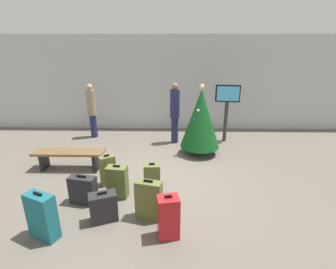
{
  "coord_description": "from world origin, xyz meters",
  "views": [
    {
      "loc": [
        0.33,
        -4.92,
        2.87
      ],
      "look_at": [
        0.21,
        0.72,
        0.9
      ],
      "focal_mm": 26.12,
      "sensor_mm": 36.0,
      "label": 1
    }
  ],
  "objects_px": {
    "traveller_1": "(175,111)",
    "suitcase_0": "(152,177)",
    "suitcase_5": "(149,200)",
    "suitcase_7": "(42,216)",
    "suitcase_1": "(83,190)",
    "holiday_tree": "(201,119)",
    "traveller_0": "(92,109)",
    "suitcase_4": "(103,207)",
    "flight_info_kiosk": "(227,104)",
    "waiting_bench": "(69,155)",
    "suitcase_3": "(108,171)",
    "suitcase_6": "(117,182)",
    "suitcase_2": "(168,217)"
  },
  "relations": [
    {
      "from": "flight_info_kiosk",
      "to": "holiday_tree",
      "type": "bearing_deg",
      "value": -131.44
    },
    {
      "from": "flight_info_kiosk",
      "to": "suitcase_7",
      "type": "height_order",
      "value": "flight_info_kiosk"
    },
    {
      "from": "flight_info_kiosk",
      "to": "traveller_0",
      "type": "distance_m",
      "value": 4.44
    },
    {
      "from": "waiting_bench",
      "to": "suitcase_5",
      "type": "xyz_separation_m",
      "value": [
        2.17,
        -1.87,
        -0.0
      ]
    },
    {
      "from": "holiday_tree",
      "to": "flight_info_kiosk",
      "type": "height_order",
      "value": "holiday_tree"
    },
    {
      "from": "holiday_tree",
      "to": "flight_info_kiosk",
      "type": "relative_size",
      "value": 1.09
    },
    {
      "from": "suitcase_0",
      "to": "suitcase_2",
      "type": "distance_m",
      "value": 1.45
    },
    {
      "from": "suitcase_2",
      "to": "suitcase_1",
      "type": "bearing_deg",
      "value": 152.14
    },
    {
      "from": "waiting_bench",
      "to": "suitcase_4",
      "type": "xyz_separation_m",
      "value": [
        1.39,
        -1.95,
        -0.1
      ]
    },
    {
      "from": "holiday_tree",
      "to": "suitcase_2",
      "type": "bearing_deg",
      "value": -103.94
    },
    {
      "from": "suitcase_5",
      "to": "suitcase_6",
      "type": "xyz_separation_m",
      "value": [
        -0.7,
        0.66,
        -0.03
      ]
    },
    {
      "from": "suitcase_3",
      "to": "suitcase_6",
      "type": "height_order",
      "value": "suitcase_3"
    },
    {
      "from": "flight_info_kiosk",
      "to": "suitcase_0",
      "type": "distance_m",
      "value": 3.82
    },
    {
      "from": "suitcase_1",
      "to": "suitcase_5",
      "type": "height_order",
      "value": "suitcase_5"
    },
    {
      "from": "holiday_tree",
      "to": "suitcase_1",
      "type": "xyz_separation_m",
      "value": [
        -2.51,
        -2.48,
        -0.77
      ]
    },
    {
      "from": "traveller_1",
      "to": "suitcase_0",
      "type": "bearing_deg",
      "value": -99.82
    },
    {
      "from": "traveller_0",
      "to": "suitcase_1",
      "type": "relative_size",
      "value": 3.03
    },
    {
      "from": "suitcase_7",
      "to": "suitcase_0",
      "type": "bearing_deg",
      "value": 42.13
    },
    {
      "from": "suitcase_3",
      "to": "suitcase_1",
      "type": "bearing_deg",
      "value": -114.2
    },
    {
      "from": "waiting_bench",
      "to": "suitcase_3",
      "type": "bearing_deg",
      "value": -32.53
    },
    {
      "from": "suitcase_5",
      "to": "suitcase_7",
      "type": "distance_m",
      "value": 1.71
    },
    {
      "from": "suitcase_1",
      "to": "holiday_tree",
      "type": "bearing_deg",
      "value": 44.57
    },
    {
      "from": "suitcase_1",
      "to": "suitcase_7",
      "type": "height_order",
      "value": "suitcase_7"
    },
    {
      "from": "holiday_tree",
      "to": "suitcase_1",
      "type": "bearing_deg",
      "value": -135.43
    },
    {
      "from": "suitcase_6",
      "to": "suitcase_2",
      "type": "bearing_deg",
      "value": -46.62
    },
    {
      "from": "suitcase_6",
      "to": "suitcase_4",
      "type": "bearing_deg",
      "value": -96.79
    },
    {
      "from": "traveller_1",
      "to": "suitcase_0",
      "type": "distance_m",
      "value": 2.99
    },
    {
      "from": "flight_info_kiosk",
      "to": "waiting_bench",
      "type": "xyz_separation_m",
      "value": [
        -4.29,
        -2.09,
        -0.89
      ]
    },
    {
      "from": "suitcase_4",
      "to": "suitcase_1",
      "type": "bearing_deg",
      "value": 136.05
    },
    {
      "from": "suitcase_4",
      "to": "suitcase_5",
      "type": "relative_size",
      "value": 0.74
    },
    {
      "from": "waiting_bench",
      "to": "traveller_0",
      "type": "xyz_separation_m",
      "value": [
        -0.13,
        2.41,
        0.6
      ]
    },
    {
      "from": "traveller_0",
      "to": "suitcase_7",
      "type": "bearing_deg",
      "value": -82.02
    },
    {
      "from": "holiday_tree",
      "to": "suitcase_7",
      "type": "xyz_separation_m",
      "value": [
        -2.82,
        -3.42,
        -0.66
      ]
    },
    {
      "from": "flight_info_kiosk",
      "to": "suitcase_6",
      "type": "height_order",
      "value": "flight_info_kiosk"
    },
    {
      "from": "suitcase_0",
      "to": "suitcase_2",
      "type": "relative_size",
      "value": 0.81
    },
    {
      "from": "suitcase_2",
      "to": "traveller_0",
      "type": "bearing_deg",
      "value": 119.32
    },
    {
      "from": "waiting_bench",
      "to": "traveller_0",
      "type": "bearing_deg",
      "value": 93.1
    },
    {
      "from": "holiday_tree",
      "to": "suitcase_1",
      "type": "distance_m",
      "value": 3.61
    },
    {
      "from": "suitcase_3",
      "to": "suitcase_4",
      "type": "bearing_deg",
      "value": -79.42
    },
    {
      "from": "flight_info_kiosk",
      "to": "traveller_0",
      "type": "bearing_deg",
      "value": 175.98
    },
    {
      "from": "suitcase_0",
      "to": "waiting_bench",
      "type": "bearing_deg",
      "value": 156.93
    },
    {
      "from": "holiday_tree",
      "to": "traveller_1",
      "type": "distance_m",
      "value": 1.14
    },
    {
      "from": "suitcase_4",
      "to": "suitcase_7",
      "type": "bearing_deg",
      "value": -153.53
    },
    {
      "from": "suitcase_4",
      "to": "suitcase_0",
      "type": "bearing_deg",
      "value": 53.53
    },
    {
      "from": "traveller_0",
      "to": "flight_info_kiosk",
      "type": "bearing_deg",
      "value": -4.02
    },
    {
      "from": "suitcase_1",
      "to": "suitcase_3",
      "type": "xyz_separation_m",
      "value": [
        0.31,
        0.7,
        0.06
      ]
    },
    {
      "from": "suitcase_0",
      "to": "suitcase_5",
      "type": "distance_m",
      "value": 0.96
    },
    {
      "from": "suitcase_2",
      "to": "suitcase_6",
      "type": "xyz_separation_m",
      "value": [
        -1.05,
        1.11,
        -0.03
      ]
    },
    {
      "from": "traveller_1",
      "to": "suitcase_1",
      "type": "xyz_separation_m",
      "value": [
        -1.8,
        -3.37,
        -0.75
      ]
    },
    {
      "from": "suitcase_2",
      "to": "waiting_bench",
      "type": "bearing_deg",
      "value": 137.4
    }
  ]
}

